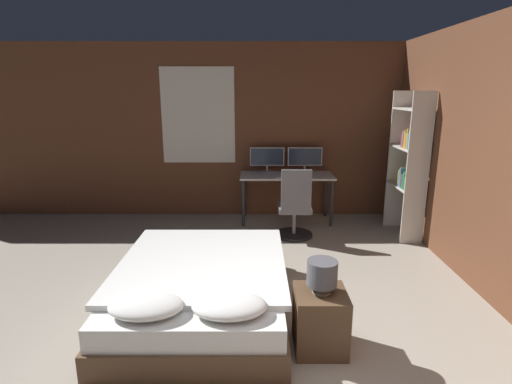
% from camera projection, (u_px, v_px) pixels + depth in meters
% --- Properties ---
extents(wall_back, '(12.00, 0.08, 2.70)m').
position_uv_depth(wall_back, '(263.00, 132.00, 6.30)').
color(wall_back, brown).
rests_on(wall_back, ground_plane).
extents(wall_side_right, '(0.06, 12.00, 2.70)m').
position_uv_depth(wall_side_right, '(507.00, 163.00, 3.61)').
color(wall_side_right, brown).
rests_on(wall_side_right, ground_plane).
extents(bed, '(1.52, 1.96, 0.54)m').
position_uv_depth(bed, '(203.00, 288.00, 3.64)').
color(bed, brown).
rests_on(bed, ground_plane).
extents(nightstand, '(0.40, 0.41, 0.48)m').
position_uv_depth(nightstand, '(321.00, 320.00, 3.12)').
color(nightstand, brown).
rests_on(nightstand, ground_plane).
extents(bedside_lamp, '(0.23, 0.23, 0.26)m').
position_uv_depth(bedside_lamp, '(323.00, 273.00, 3.02)').
color(bedside_lamp, gray).
rests_on(bedside_lamp, nightstand).
extents(desk, '(1.42, 0.61, 0.74)m').
position_uv_depth(desk, '(288.00, 181.00, 6.11)').
color(desk, beige).
rests_on(desk, ground_plane).
extents(monitor_left, '(0.54, 0.16, 0.39)m').
position_uv_depth(monitor_left, '(268.00, 158.00, 6.23)').
color(monitor_left, '#B7B7BC').
rests_on(monitor_left, desk).
extents(monitor_right, '(0.54, 0.16, 0.39)m').
position_uv_depth(monitor_right, '(306.00, 158.00, 6.23)').
color(monitor_right, '#B7B7BC').
rests_on(monitor_right, desk).
extents(keyboard, '(0.37, 0.13, 0.02)m').
position_uv_depth(keyboard, '(289.00, 177.00, 5.89)').
color(keyboard, '#B7B7BC').
rests_on(keyboard, desk).
extents(computer_mouse, '(0.07, 0.05, 0.04)m').
position_uv_depth(computer_mouse, '(307.00, 176.00, 5.89)').
color(computer_mouse, '#B7B7BC').
rests_on(computer_mouse, desk).
extents(office_chair, '(0.52, 0.52, 0.98)m').
position_uv_depth(office_chair, '(296.00, 211.00, 5.46)').
color(office_chair, black).
rests_on(office_chair, ground_plane).
extents(bookshelf, '(0.29, 0.75, 1.98)m').
position_uv_depth(bookshelf, '(411.00, 160.00, 5.35)').
color(bookshelf, beige).
rests_on(bookshelf, ground_plane).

